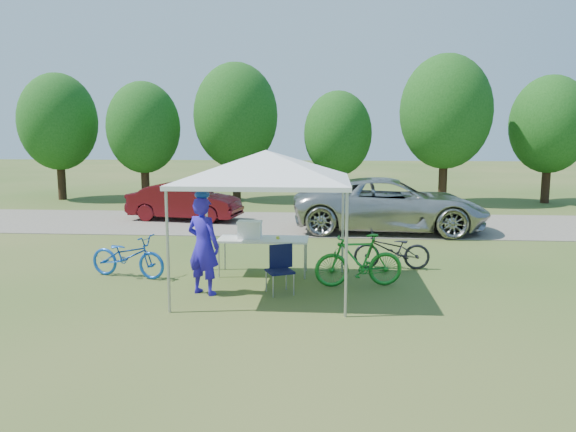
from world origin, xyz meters
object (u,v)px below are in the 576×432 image
object	(u,v)px
bike_blue	(128,256)
bike_dark	(392,250)
cooler	(250,229)
cyclist	(203,246)
folding_chair	(280,265)
minivan	(390,204)
sedan	(185,202)
bike_green	(359,260)
folding_table	(263,240)

from	to	relation	value
bike_blue	bike_dark	bearing A→B (deg)	-65.14
cooler	cyclist	bearing A→B (deg)	-112.68
folding_chair	minivan	bearing A→B (deg)	43.12
folding_chair	bike_dark	distance (m)	3.08
folding_chair	sedan	distance (m)	9.48
cyclist	minivan	size ratio (longest dim) A/B	0.32
bike_dark	sedan	xyz separation A→B (m)	(-6.45, 6.53, 0.22)
bike_blue	bike_dark	distance (m)	5.78
bike_blue	minivan	bearing A→B (deg)	-31.78
bike_green	cyclist	bearing A→B (deg)	-85.67
folding_chair	sedan	world-z (taller)	sedan
folding_table	minivan	world-z (taller)	minivan
cooler	cyclist	size ratio (longest dim) A/B	0.28
cyclist	sedan	bearing A→B (deg)	-49.05
cooler	minivan	bearing A→B (deg)	57.41
cooler	minivan	xyz separation A→B (m)	(3.57, 5.58, -0.14)
folding_table	folding_chair	world-z (taller)	folding_chair
cyclist	bike_dark	world-z (taller)	cyclist
folding_chair	bike_dark	world-z (taller)	folding_chair
cooler	sedan	xyz separation A→B (m)	(-3.33, 7.20, -0.32)
cyclist	minivan	world-z (taller)	cyclist
folding_chair	bike_blue	world-z (taller)	bike_blue
cooler	bike_dark	distance (m)	3.24
bike_blue	folding_table	bearing A→B (deg)	-67.14
folding_chair	bike_blue	size ratio (longest dim) A/B	0.52
bike_dark	bike_blue	bearing A→B (deg)	-78.91
folding_chair	bike_green	size ratio (longest dim) A/B	0.52
folding_table	cyclist	xyz separation A→B (m)	(-0.95, -1.57, 0.19)
cooler	bike_dark	world-z (taller)	cooler
bike_green	folding_chair	bearing A→B (deg)	-81.15
folding_table	bike_green	world-z (taller)	bike_green
folding_table	bike_blue	distance (m)	2.90
bike_blue	bike_dark	size ratio (longest dim) A/B	1.03
cooler	bike_green	world-z (taller)	cooler
bike_blue	bike_green	distance (m)	4.87
folding_chair	cyclist	size ratio (longest dim) A/B	0.49
bike_green	minivan	bearing A→B (deg)	158.85
cyclist	bike_dark	xyz separation A→B (m)	(3.78, 2.24, -0.49)
folding_table	bike_blue	bearing A→B (deg)	-170.68
folding_table	minivan	size ratio (longest dim) A/B	0.33
folding_chair	minivan	xyz separation A→B (m)	(2.78, 6.92, 0.30)
cyclist	minivan	xyz separation A→B (m)	(4.23, 7.15, -0.10)
folding_chair	bike_dark	bearing A→B (deg)	15.64
bike_dark	cooler	bearing A→B (deg)	-78.14
bike_blue	folding_chair	bearing A→B (deg)	-91.03
cyclist	sedan	size ratio (longest dim) A/B	0.48
folding_table	folding_chair	size ratio (longest dim) A/B	2.11
cyclist	bike_blue	size ratio (longest dim) A/B	1.07
folding_chair	cyclist	world-z (taller)	cyclist
folding_table	cyclist	bearing A→B (deg)	-121.22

